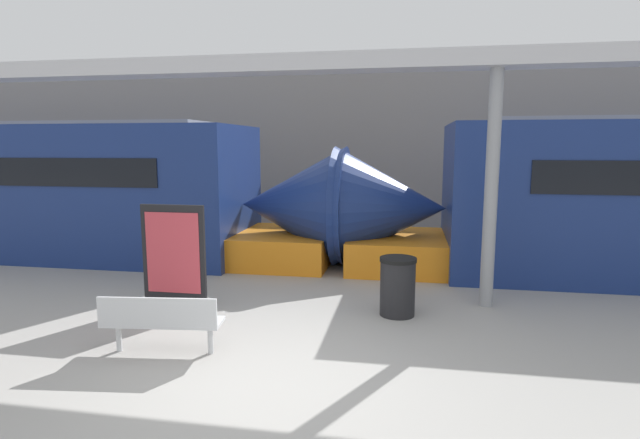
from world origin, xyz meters
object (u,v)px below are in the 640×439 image
support_column_near (491,191)px  bench_near (161,319)px  trash_bin (398,286)px  poster_board (174,257)px

support_column_near → bench_near: bearing=-147.5°
trash_bin → support_column_near: support_column_near is taller
bench_near → poster_board: bearing=104.1°
bench_near → poster_board: (-0.64, 1.70, 0.40)m
poster_board → support_column_near: (5.01, 1.09, 1.06)m
trash_bin → support_column_near: 2.18m
trash_bin → bench_near: bearing=-144.8°
bench_near → support_column_near: bearing=25.9°
support_column_near → trash_bin: bearing=-153.4°
support_column_near → poster_board: bearing=-167.8°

